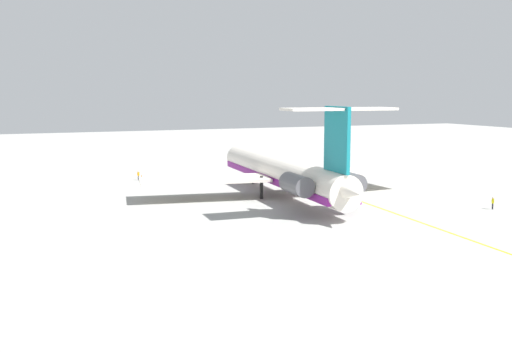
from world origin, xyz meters
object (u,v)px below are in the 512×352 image
main_jetliner (284,172)px  ground_crew_portside (493,201)px  safety_cone_nose (141,176)px  ground_crew_near_tail (332,167)px  ground_crew_near_nose (138,174)px

main_jetliner → ground_crew_portside: main_jetliner is taller
main_jetliner → safety_cone_nose: main_jetliner is taller
main_jetliner → safety_cone_nose: (28.31, 15.38, -3.49)m
ground_crew_near_tail → safety_cone_nose: bearing=113.9°
ground_crew_near_nose → safety_cone_nose: bearing=-39.1°
ground_crew_portside → ground_crew_near_tail: bearing=93.6°
ground_crew_near_nose → ground_crew_portside: ground_crew_portside is taller
main_jetliner → safety_cone_nose: bearing=31.8°
main_jetliner → ground_crew_near_tail: size_ratio=26.34×
main_jetliner → ground_crew_near_nose: 30.48m
ground_crew_near_nose → ground_crew_near_tail: 37.16m
ground_crew_near_nose → ground_crew_near_tail: ground_crew_near_tail is taller
main_jetliner → ground_crew_near_nose: bearing=36.2°
ground_crew_portside → safety_cone_nose: size_ratio=3.06×
safety_cone_nose → ground_crew_portside: bearing=-141.8°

